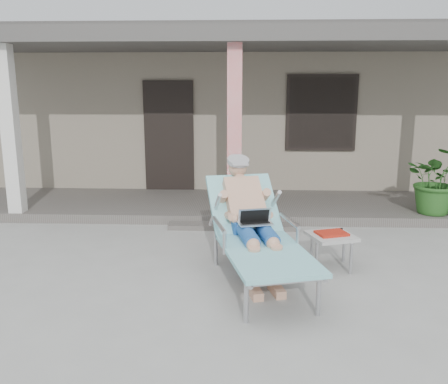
{
  "coord_description": "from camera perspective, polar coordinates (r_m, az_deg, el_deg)",
  "views": [
    {
      "loc": [
        0.14,
        -5.13,
        2.12
      ],
      "look_at": [
        -0.1,
        0.6,
        0.85
      ],
      "focal_mm": 38.0,
      "sensor_mm": 36.0,
      "label": 1
    }
  ],
  "objects": [
    {
      "name": "lounger",
      "position": [
        5.27,
        3.59,
        -1.37
      ],
      "size": [
        1.29,
        2.22,
        1.39
      ],
      "rotation": [
        0.0,
        0.0,
        0.25
      ],
      "color": "#B7B7BC",
      "rests_on": "ground"
    },
    {
      "name": "porch_step",
      "position": [
        7.28,
        1.17,
        -4.13
      ],
      "size": [
        2.0,
        0.3,
        0.07
      ],
      "primitive_type": "cube",
      "color": "#605B56",
      "rests_on": "ground"
    },
    {
      "name": "side_table",
      "position": [
        5.79,
        12.79,
        -5.38
      ],
      "size": [
        0.62,
        0.62,
        0.44
      ],
      "rotation": [
        0.0,
        0.0,
        0.32
      ],
      "color": "#B0B0AB",
      "rests_on": "ground"
    },
    {
      "name": "ground",
      "position": [
        5.55,
        0.75,
        -9.96
      ],
      "size": [
        60.0,
        60.0,
        0.0
      ],
      "primitive_type": "plane",
      "color": "#9E9E99",
      "rests_on": "ground"
    },
    {
      "name": "potted_palm",
      "position": [
        8.19,
        24.35,
        1.32
      ],
      "size": [
        1.15,
        1.05,
        1.08
      ],
      "primitive_type": "imported",
      "rotation": [
        0.0,
        0.0,
        -0.24
      ],
      "color": "#26591E",
      "rests_on": "porch_deck"
    },
    {
      "name": "porch_deck",
      "position": [
        8.38,
        1.35,
        -1.64
      ],
      "size": [
        10.0,
        2.0,
        0.15
      ],
      "primitive_type": "cube",
      "color": "#605B56",
      "rests_on": "ground"
    },
    {
      "name": "porch_overhang",
      "position": [
        8.1,
        1.44,
        17.21
      ],
      "size": [
        10.0,
        2.3,
        2.85
      ],
      "color": "silver",
      "rests_on": "porch_deck"
    },
    {
      "name": "house",
      "position": [
        11.63,
        1.72,
        10.24
      ],
      "size": [
        10.4,
        5.4,
        3.3
      ],
      "color": "gray",
      "rests_on": "ground"
    }
  ]
}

